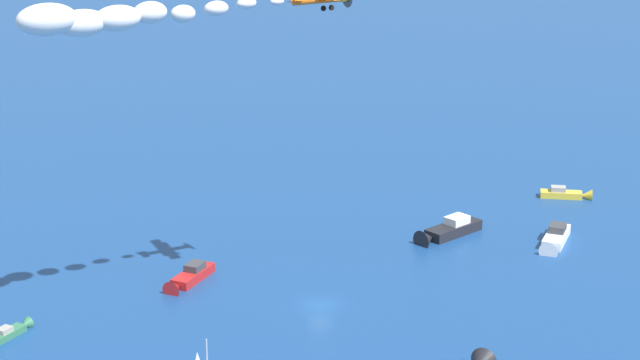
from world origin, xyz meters
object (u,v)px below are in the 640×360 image
motorboat_near_centre (554,239)px  motorboat_ahead (188,278)px  motorboat_offshore (12,331)px  motorboat_mid_cluster (446,231)px  motorboat_far_stbd (568,194)px

motorboat_near_centre → motorboat_ahead: size_ratio=1.07×
motorboat_offshore → motorboat_mid_cluster: (-4.30, 58.37, 0.39)m
motorboat_offshore → motorboat_ahead: motorboat_ahead is taller
motorboat_far_stbd → motorboat_offshore: 83.85m
motorboat_ahead → motorboat_near_centre: bearing=78.7°
motorboat_mid_cluster → motorboat_far_stbd: bearing=103.0°
motorboat_far_stbd → motorboat_offshore: bearing=-83.1°
motorboat_far_stbd → motorboat_mid_cluster: size_ratio=0.65×
motorboat_near_centre → motorboat_offshore: 69.59m
motorboat_far_stbd → motorboat_ahead: 61.36m
motorboat_far_stbd → motorboat_offshore: (10.04, -83.25, -0.13)m
motorboat_far_stbd → motorboat_offshore: motorboat_far_stbd is taller
motorboat_ahead → motorboat_mid_cluster: motorboat_mid_cluster is taller
motorboat_far_stbd → motorboat_ahead: (5.15, -61.14, 0.10)m
motorboat_offshore → motorboat_ahead: bearing=102.5°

